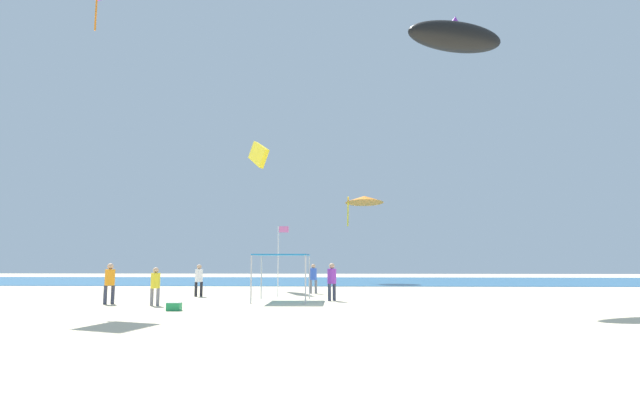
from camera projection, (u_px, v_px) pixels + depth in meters
name	position (u px, v px, depth m)	size (l,w,h in m)	color
ground	(331.00, 312.00, 19.91)	(110.00, 110.00, 0.10)	beige
ocean_strip	(335.00, 281.00, 48.51)	(110.00, 20.66, 0.03)	#28608C
canopy_tent	(282.00, 257.00, 24.88)	(2.65, 3.20, 2.34)	#B2B2B7
person_near_tent	(110.00, 280.00, 23.05)	(0.45, 0.45, 1.89)	#33384C
person_leftmost	(155.00, 283.00, 22.19)	(0.45, 0.41, 1.72)	slate
person_central	(313.00, 276.00, 30.47)	(0.48, 0.43, 1.81)	slate
person_rightmost	(199.00, 278.00, 27.85)	(0.48, 0.43, 1.80)	black
person_far_shore	(332.00, 279.00, 24.90)	(0.45, 0.45, 1.89)	#33384C
banner_flag	(279.00, 254.00, 27.85)	(0.61, 0.06, 3.96)	silver
cooler_box	(174.00, 306.00, 19.96)	(0.57, 0.37, 0.35)	#1E8C4C
kite_inflatable_black	(455.00, 37.00, 26.15)	(5.78, 3.49, 2.23)	black
kite_delta_orange	(364.00, 199.00, 45.44)	(3.65, 3.69, 2.91)	orange
kite_parafoil_yellow	(258.00, 155.00, 36.29)	(2.27, 4.42, 2.89)	yellow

